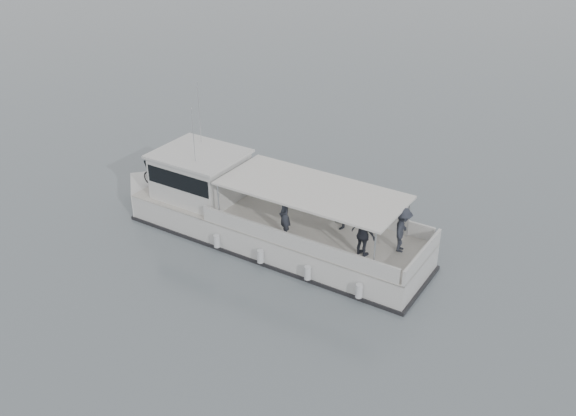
# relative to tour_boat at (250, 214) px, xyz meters

# --- Properties ---
(ground) EXTENTS (1400.00, 1400.00, 0.00)m
(ground) POSITION_rel_tour_boat_xyz_m (4.20, 3.31, -0.93)
(ground) COLOR slate
(ground) RESTS_ON ground
(tour_boat) EXTENTS (13.44, 6.54, 5.67)m
(tour_boat) POSITION_rel_tour_boat_xyz_m (0.00, 0.00, 0.00)
(tour_boat) COLOR silver
(tour_boat) RESTS_ON ground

